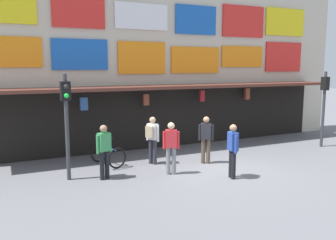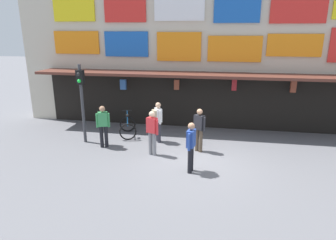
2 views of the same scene
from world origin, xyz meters
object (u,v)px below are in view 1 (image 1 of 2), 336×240
(traffic_light_near, at_px, (66,110))
(pedestrian_in_yellow, at_px, (171,145))
(pedestrian_in_black, at_px, (104,149))
(pedestrian_in_green, at_px, (233,148))
(traffic_light_far, at_px, (324,97))
(bicycle_parked, at_px, (108,154))
(pedestrian_in_white, at_px, (206,137))
(pedestrian_in_red, at_px, (152,137))

(traffic_light_near, bearing_deg, pedestrian_in_yellow, -15.02)
(pedestrian_in_black, xyz_separation_m, pedestrian_in_yellow, (2.05, -0.41, 0.00))
(pedestrian_in_green, bearing_deg, traffic_light_far, 18.28)
(bicycle_parked, height_order, pedestrian_in_yellow, pedestrian_in_yellow)
(traffic_light_near, xyz_separation_m, traffic_light_far, (10.61, 0.02, 0.00))
(traffic_light_far, xyz_separation_m, pedestrian_in_black, (-9.61, -0.43, -1.19))
(traffic_light_near, height_order, bicycle_parked, traffic_light_near)
(pedestrian_in_white, bearing_deg, traffic_light_near, 177.77)
(bicycle_parked, bearing_deg, pedestrian_in_white, -21.12)
(traffic_light_far, relative_size, pedestrian_in_black, 1.90)
(pedestrian_in_white, bearing_deg, pedestrian_in_yellow, -159.15)
(traffic_light_far, bearing_deg, pedestrian_in_black, -177.45)
(pedestrian_in_black, distance_m, pedestrian_in_red, 2.19)
(pedestrian_in_green, bearing_deg, pedestrian_in_black, 156.45)
(pedestrian_in_black, distance_m, pedestrian_in_white, 3.72)
(bicycle_parked, bearing_deg, pedestrian_in_red, -19.44)
(traffic_light_far, height_order, pedestrian_in_black, traffic_light_far)
(pedestrian_in_red, bearing_deg, pedestrian_in_black, -154.34)
(pedestrian_in_yellow, bearing_deg, traffic_light_far, 6.32)
(bicycle_parked, bearing_deg, pedestrian_in_green, -44.55)
(pedestrian_in_green, height_order, pedestrian_in_red, same)
(pedestrian_in_yellow, relative_size, pedestrian_in_white, 1.00)
(traffic_light_near, relative_size, traffic_light_far, 1.00)
(traffic_light_near, relative_size, pedestrian_in_yellow, 1.90)
(pedestrian_in_yellow, bearing_deg, pedestrian_in_white, 20.85)
(bicycle_parked, relative_size, pedestrian_in_red, 0.79)
(traffic_light_near, distance_m, pedestrian_in_black, 1.61)
(pedestrian_in_yellow, distance_m, pedestrian_in_white, 1.78)
(pedestrian_in_black, distance_m, pedestrian_in_yellow, 2.09)
(pedestrian_in_black, bearing_deg, pedestrian_in_white, 3.45)
(traffic_light_far, distance_m, pedestrian_in_yellow, 7.70)
(traffic_light_near, xyz_separation_m, pedestrian_in_green, (4.59, -1.97, -1.19))
(bicycle_parked, xyz_separation_m, pedestrian_in_red, (1.46, -0.51, 0.59))
(traffic_light_near, xyz_separation_m, pedestrian_in_black, (1.00, -0.41, -1.19))
(bicycle_parked, distance_m, pedestrian_in_white, 3.48)
(pedestrian_in_yellow, bearing_deg, bicycle_parked, 129.40)
(pedestrian_in_black, relative_size, pedestrian_in_red, 1.00)
(traffic_light_far, relative_size, pedestrian_in_white, 1.90)
(bicycle_parked, bearing_deg, pedestrian_in_black, -109.35)
(traffic_light_far, height_order, pedestrian_in_white, traffic_light_far)
(traffic_light_near, height_order, pedestrian_in_white, traffic_light_near)
(pedestrian_in_black, height_order, pedestrian_in_yellow, same)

